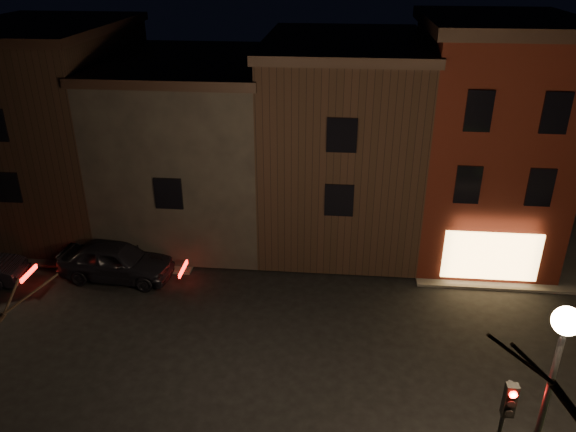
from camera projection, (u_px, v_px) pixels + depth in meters
The scene contains 9 objects.
ground at pixel (291, 355), 20.08m from camera, with size 120.00×120.00×0.00m, color black.
sidewalk_far_left at pixel (36, 153), 39.75m from camera, with size 30.00×30.00×0.12m, color #2D2B28.
corner_building at pixel (485, 137), 25.55m from camera, with size 6.50×8.50×10.50m.
row_building_a at pixel (341, 137), 27.28m from camera, with size 7.30×10.30×9.40m.
row_building_b at pixel (196, 143), 28.13m from camera, with size 7.80×10.30×8.40m.
row_building_c at pixel (55, 124), 28.44m from camera, with size 7.30×10.30×9.90m.
street_lamp_near at pixel (556, 364), 11.92m from camera, with size 0.60×0.60×6.48m.
traffic_signal at pixel (502, 427), 13.43m from camera, with size 0.58×0.38×4.05m.
parked_car_a at pixel (116, 261), 24.45m from camera, with size 2.00×4.98×1.70m, color black.
Camera 1 is at (1.44, -15.89, 13.17)m, focal length 35.00 mm.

